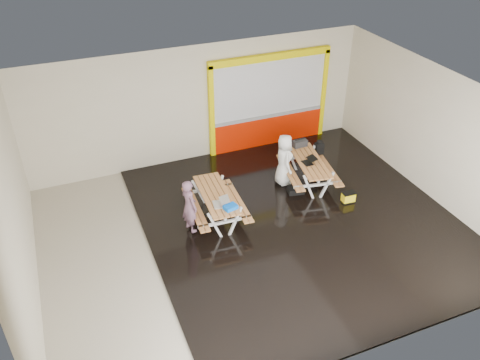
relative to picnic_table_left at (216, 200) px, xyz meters
name	(u,v)px	position (x,y,z in m)	size (l,w,h in m)	color
room	(255,172)	(0.66, -0.85, 1.15)	(10.02, 8.02, 3.52)	#BBB19E
deck	(299,220)	(1.91, -0.85, -0.57)	(7.50, 7.98, 0.05)	black
kiosk	(269,103)	(2.86, 3.08, 0.84)	(3.88, 0.16, 3.00)	red
picnic_table_left	(216,200)	(0.00, 0.00, 0.00)	(1.43, 2.02, 0.78)	#C4834A
picnic_table_right	(309,166)	(2.93, 0.56, 0.00)	(1.64, 2.15, 0.78)	#C4834A
person_left	(189,206)	(-0.76, -0.27, 0.22)	(0.51, 0.33, 1.39)	#714E61
person_right	(284,160)	(2.27, 0.80, 0.22)	(0.72, 0.47, 1.47)	white
laptop_left	(220,203)	(-0.05, -0.46, 0.24)	(0.43, 0.40, 0.16)	silver
laptop_right	(309,161)	(2.85, 0.45, 0.23)	(0.37, 0.33, 0.15)	black
blue_pouch	(231,207)	(0.11, -0.70, 0.23)	(0.31, 0.22, 0.09)	blue
toolbox	(300,143)	(3.05, 1.37, 0.28)	(0.43, 0.24, 0.24)	black
backpack	(319,148)	(3.59, 1.18, 0.12)	(0.26, 0.18, 0.43)	black
dark_case	(296,190)	(2.39, 0.26, -0.47)	(0.43, 0.32, 0.16)	black
fluke_bag	(348,197)	(3.47, -0.66, -0.40)	(0.36, 0.24, 0.30)	black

